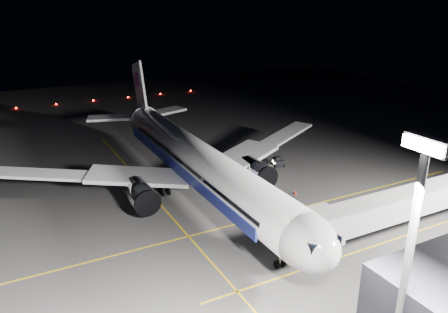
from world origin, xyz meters
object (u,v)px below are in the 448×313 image
object	(u,v)px
jet_bridge	(415,200)
baggage_tug	(278,162)
floodlight_mast_south	(404,285)
airliner	(195,160)
safety_cone_c	(201,171)
safety_cone_a	(295,192)
safety_cone_b	(244,204)

from	to	relation	value
jet_bridge	baggage_tug	bearing A→B (deg)	-177.95
jet_bridge	baggage_tug	size ratio (longest dim) A/B	12.69
floodlight_mast_south	airliner	bearing A→B (deg)	171.67
airliner	safety_cone_c	distance (m)	9.37
floodlight_mast_south	safety_cone_a	xyz separation A→B (m)	(-34.00, 18.77, -12.06)
baggage_tug	safety_cone_a	xyz separation A→B (m)	(10.92, -4.33, -0.45)
safety_cone_a	safety_cone_b	world-z (taller)	safety_cone_b
safety_cone_c	floodlight_mast_south	bearing A→B (deg)	-11.83
floodlight_mast_south	safety_cone_c	xyz separation A→B (m)	(-48.00, 10.06, -12.05)
safety_cone_a	safety_cone_c	distance (m)	16.49
airliner	baggage_tug	xyz separation A→B (m)	(-3.84, 17.09, -4.40)
floodlight_mast_south	jet_bridge	bearing A→B (deg)	126.79
floodlight_mast_south	safety_cone_a	bearing A→B (deg)	151.09
safety_cone_c	safety_cone_a	bearing A→B (deg)	31.91
jet_bridge	baggage_tug	distance (m)	27.20
jet_bridge	safety_cone_b	world-z (taller)	jet_bridge
baggage_tug	jet_bridge	bearing A→B (deg)	18.86
baggage_tug	airliner	bearing A→B (deg)	-60.52
jet_bridge	floodlight_mast_south	xyz separation A→B (m)	(18.00, -24.07, 7.79)
jet_bridge	safety_cone_c	world-z (taller)	jet_bridge
airliner	floodlight_mast_south	distance (m)	42.13
jet_bridge	safety_cone_a	bearing A→B (deg)	-161.69
baggage_tug	safety_cone_a	world-z (taller)	baggage_tug
baggage_tug	safety_cone_a	distance (m)	11.75
baggage_tug	safety_cone_b	bearing A→B (deg)	-33.36
airliner	safety_cone_b	size ratio (longest dim) A/B	95.68
airliner	baggage_tug	size ratio (longest dim) A/B	22.67
floodlight_mast_south	safety_cone_a	size ratio (longest dim) A/B	33.02
safety_cone_b	safety_cone_a	bearing A→B (deg)	90.00
airliner	safety_cone_a	xyz separation A→B (m)	(7.08, 12.76, -4.85)
airliner	floodlight_mast_south	world-z (taller)	floodlight_mast_south
baggage_tug	safety_cone_b	xyz separation A→B (m)	(10.92, -13.09, -0.45)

